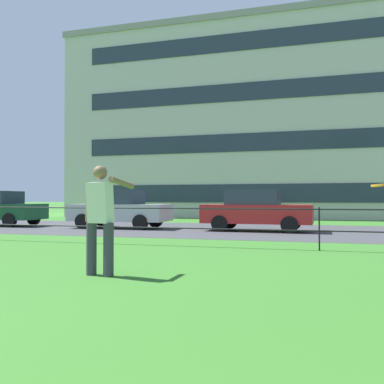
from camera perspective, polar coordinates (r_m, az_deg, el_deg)
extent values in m
cube|color=#424247|center=(16.59, -2.14, -5.07)|extent=(80.00, 7.88, 0.01)
cylinder|color=black|center=(11.26, -11.17, -4.47)|extent=(0.04, 0.04, 1.00)
cylinder|color=black|center=(10.05, 17.13, -4.87)|extent=(0.04, 0.04, 1.00)
cylinder|color=black|center=(11.26, -11.17, -4.72)|extent=(31.95, 0.03, 0.03)
cylinder|color=black|center=(11.24, -11.16, -2.18)|extent=(31.95, 0.03, 0.03)
cylinder|color=#383842|center=(6.73, -13.69, -7.59)|extent=(0.16, 0.16, 0.82)
cylinder|color=#383842|center=(6.54, -11.44, -7.78)|extent=(0.16, 0.16, 0.82)
cube|color=silver|center=(6.59, -12.55, -1.41)|extent=(0.39, 0.31, 0.64)
sphere|color=brown|center=(6.60, -12.54, 2.63)|extent=(0.22, 0.22, 0.22)
cylinder|color=brown|center=(6.73, -9.63, 1.27)|extent=(0.18, 0.63, 0.19)
cylinder|color=brown|center=(6.73, -14.10, -1.35)|extent=(0.09, 0.09, 0.62)
cylinder|color=orange|center=(5.27, 24.88, 0.88)|extent=(0.37, 0.37, 0.05)
cylinder|color=black|center=(20.24, -20.98, -3.43)|extent=(0.60, 0.21, 0.60)
cylinder|color=black|center=(18.95, -23.85, -3.58)|extent=(0.60, 0.21, 0.60)
cube|color=#B7BABF|center=(17.17, -9.89, -2.80)|extent=(4.00, 1.70, 0.68)
cube|color=#2D3847|center=(17.23, -10.33, -0.73)|extent=(1.90, 1.52, 0.56)
cylinder|color=black|center=(17.44, -5.05, -3.90)|extent=(0.60, 0.20, 0.60)
cylinder|color=black|center=(15.94, -7.12, -4.17)|extent=(0.60, 0.20, 0.60)
cylinder|color=black|center=(18.46, -12.28, -3.72)|extent=(0.60, 0.20, 0.60)
cylinder|color=black|center=(17.06, -14.84, -3.93)|extent=(0.60, 0.20, 0.60)
cube|color=red|center=(15.60, 8.98, -2.98)|extent=(4.06, 1.85, 0.68)
cube|color=#2D3847|center=(15.62, 8.43, -0.71)|extent=(1.96, 1.59, 0.56)
cylinder|color=black|center=(16.28, 13.76, -4.08)|extent=(0.61, 0.22, 0.60)
cylinder|color=black|center=(14.67, 13.29, -4.43)|extent=(0.61, 0.22, 0.60)
cylinder|color=black|center=(16.64, 5.19, -4.04)|extent=(0.61, 0.22, 0.60)
cylinder|color=black|center=(15.08, 3.83, -4.36)|extent=(0.61, 0.22, 0.60)
cube|color=beige|center=(30.51, 10.30, 8.41)|extent=(26.56, 10.21, 12.32)
cube|color=gray|center=(32.17, 10.26, 19.66)|extent=(26.80, 10.45, 0.40)
cube|color=#283342|center=(25.00, 9.21, -0.16)|extent=(22.31, 0.06, 1.10)
cube|color=#283342|center=(25.23, 9.19, 6.85)|extent=(22.31, 0.06, 1.10)
cube|color=#283342|center=(25.83, 9.17, 13.63)|extent=(22.31, 0.06, 1.10)
cube|color=#283342|center=(26.77, 9.15, 20.02)|extent=(22.31, 0.06, 1.10)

